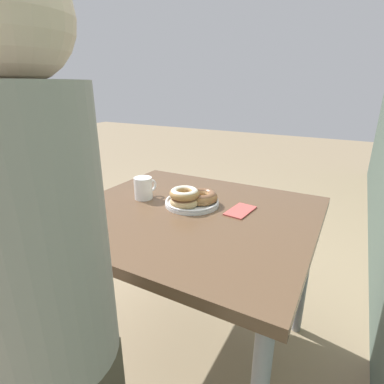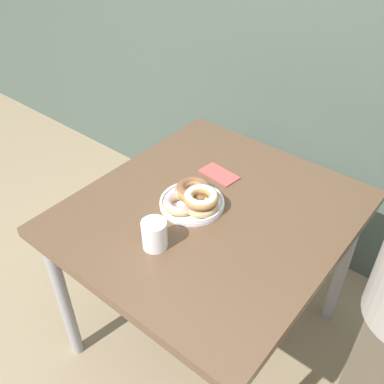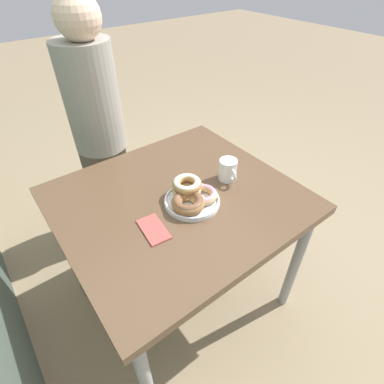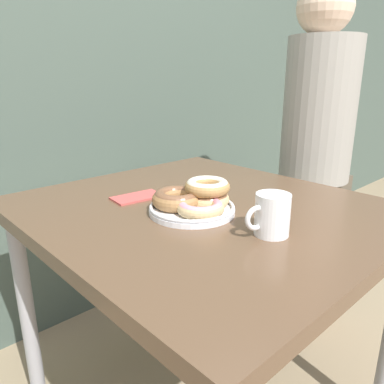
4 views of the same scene
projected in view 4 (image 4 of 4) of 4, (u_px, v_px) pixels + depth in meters
wall_back at (61, 27)px, 1.49m from camera, size 8.00×0.05×2.60m
dining_table at (203, 231)px, 1.11m from camera, size 0.91×1.00×0.76m
donut_plate at (195, 200)px, 1.02m from camera, size 0.24×0.25×0.09m
coffee_mug at (271, 214)px, 0.87m from camera, size 0.12×0.08×0.10m
person_figure at (315, 164)px, 1.59m from camera, size 0.32×0.29×1.46m
napkin at (137, 197)px, 1.15m from camera, size 0.16×0.10×0.01m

